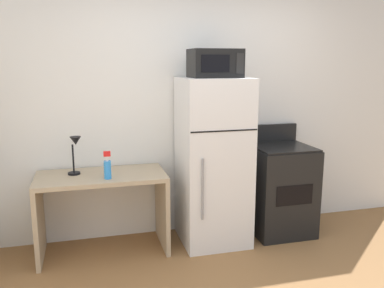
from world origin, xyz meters
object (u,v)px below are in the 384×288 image
Objects in this scene: desk at (102,198)px; oven_range at (280,189)px; desk_lamp at (75,149)px; microwave at (215,63)px; spray_bottle at (107,168)px; refrigerator at (213,162)px.

oven_range is at bearing -0.17° from desk.
oven_range is (2.02, -0.06, -0.52)m from desk_lamp.
desk is 1.62m from microwave.
oven_range is at bearing -1.75° from desk_lamp.
refrigerator is at bearing 7.13° from spray_bottle.
microwave reaches higher than oven_range.
oven_range is at bearing 4.80° from spray_bottle.
oven_range is (0.74, 0.02, -0.34)m from refrigerator.
desk_lamp reaches higher than oven_range.
oven_range is at bearing 1.58° from refrigerator.
microwave is at bearing -89.68° from refrigerator.
desk_lamp is 0.37m from spray_bottle.
refrigerator reaches higher than desk.
desk_lamp is at bearing 165.35° from desk.
desk is at bearing 177.49° from microwave.
desk_lamp is at bearing 176.34° from refrigerator.
spray_bottle is 1.36m from microwave.
desk is at bearing -14.65° from desk_lamp.
desk_lamp reaches higher than spray_bottle.
desk is at bearing 178.63° from refrigerator.
oven_range is (1.75, 0.15, -0.38)m from spray_bottle.
refrigerator is at bearing 90.32° from microwave.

